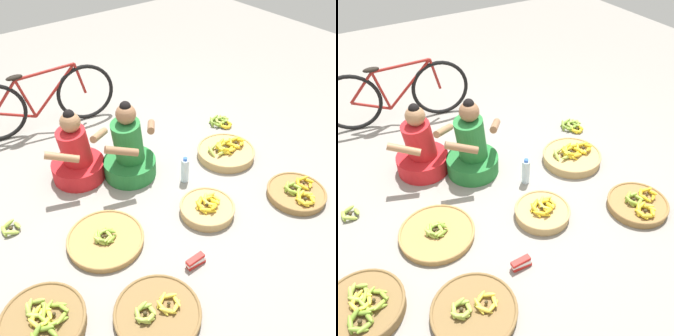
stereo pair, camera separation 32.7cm
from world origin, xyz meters
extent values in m
plane|color=gray|center=(0.00, 0.00, 0.00)|extent=(10.00, 10.00, 0.00)
cylinder|color=#237233|center=(-0.10, 0.30, 0.09)|extent=(0.52, 0.52, 0.18)
cylinder|color=#237233|center=(-0.10, 0.30, 0.40)|extent=(0.42, 0.39, 0.47)
sphere|color=#8C6042|center=(-0.10, 0.30, 0.70)|extent=(0.19, 0.19, 0.19)
sphere|color=black|center=(-0.10, 0.30, 0.78)|extent=(0.10, 0.10, 0.10)
cylinder|color=#8C6042|center=(-0.28, 0.10, 0.48)|extent=(0.31, 0.18, 0.16)
cylinder|color=#8C6042|center=(0.15, 0.27, 0.48)|extent=(0.24, 0.29, 0.16)
cylinder|color=red|center=(-0.52, 0.58, 0.09)|extent=(0.52, 0.52, 0.18)
cylinder|color=red|center=(-0.52, 0.58, 0.37)|extent=(0.39, 0.36, 0.40)
sphere|color=#9E704C|center=(-0.52, 0.58, 0.64)|extent=(0.19, 0.19, 0.19)
sphere|color=black|center=(-0.52, 0.58, 0.71)|extent=(0.10, 0.10, 0.10)
cylinder|color=#9E704C|center=(-0.72, 0.40, 0.44)|extent=(0.31, 0.20, 0.16)
cylinder|color=#9E704C|center=(-0.29, 0.51, 0.44)|extent=(0.28, 0.25, 0.16)
torus|color=black|center=(-0.92, 1.68, 0.34)|extent=(0.68, 0.16, 0.68)
torus|color=black|center=(0.09, 1.51, 0.34)|extent=(0.68, 0.16, 0.68)
cylinder|color=maroon|center=(-0.25, 1.57, 0.45)|extent=(0.55, 0.12, 0.55)
cylinder|color=maroon|center=(-0.57, 1.62, 0.43)|extent=(0.15, 0.06, 0.49)
cylinder|color=maroon|center=(-0.31, 1.58, 0.69)|extent=(0.65, 0.14, 0.08)
cylinder|color=maroon|center=(-0.72, 1.65, 0.27)|extent=(0.42, 0.10, 0.18)
cylinder|color=maroon|center=(-0.78, 1.66, 0.50)|extent=(0.31, 0.08, 0.35)
cylinder|color=maroon|center=(0.05, 1.52, 0.53)|extent=(0.12, 0.05, 0.38)
ellipsoid|color=black|center=(-0.63, 1.63, 0.70)|extent=(0.18, 0.08, 0.05)
cylinder|color=#A87F47|center=(-0.75, -0.32, 0.03)|extent=(0.63, 0.63, 0.05)
torus|color=#A87F47|center=(-0.75, -0.32, 0.05)|extent=(0.64, 0.64, 0.02)
ellipsoid|color=olive|center=(-0.68, -0.31, 0.08)|extent=(0.06, 0.13, 0.08)
ellipsoid|color=olive|center=(-0.71, -0.27, 0.07)|extent=(0.13, 0.08, 0.05)
ellipsoid|color=olive|center=(-0.76, -0.27, 0.07)|extent=(0.14, 0.07, 0.05)
ellipsoid|color=olive|center=(-0.79, -0.30, 0.08)|extent=(0.08, 0.13, 0.07)
ellipsoid|color=olive|center=(-0.79, -0.35, 0.08)|extent=(0.08, 0.13, 0.07)
ellipsoid|color=olive|center=(-0.76, -0.38, 0.08)|extent=(0.13, 0.08, 0.08)
ellipsoid|color=olive|center=(-0.71, -0.38, 0.07)|extent=(0.13, 0.09, 0.05)
sphere|color=#382D19|center=(-0.74, -0.33, 0.08)|extent=(0.03, 0.03, 0.03)
ellipsoid|color=#9EB747|center=(-0.71, -0.32, 0.07)|extent=(0.04, 0.12, 0.06)
ellipsoid|color=#9EB747|center=(-0.75, -0.26, 0.07)|extent=(0.13, 0.05, 0.05)
ellipsoid|color=#9EB747|center=(-0.81, -0.29, 0.07)|extent=(0.09, 0.12, 0.06)
ellipsoid|color=#9EB747|center=(-0.81, -0.34, 0.08)|extent=(0.08, 0.12, 0.08)
ellipsoid|color=#9EB747|center=(-0.74, -0.36, 0.08)|extent=(0.12, 0.09, 0.07)
sphere|color=#382D19|center=(-0.76, -0.32, 0.08)|extent=(0.03, 0.03, 0.03)
cylinder|color=tan|center=(0.87, -0.08, 0.04)|extent=(0.60, 0.60, 0.09)
torus|color=tan|center=(0.87, -0.08, 0.09)|extent=(0.61, 0.61, 0.02)
ellipsoid|color=gold|center=(1.07, -0.07, 0.12)|extent=(0.06, 0.14, 0.09)
ellipsoid|color=gold|center=(1.04, -0.02, 0.12)|extent=(0.14, 0.09, 0.08)
ellipsoid|color=gold|center=(0.96, -0.04, 0.12)|extent=(0.11, 0.14, 0.08)
ellipsoid|color=gold|center=(0.96, -0.11, 0.11)|extent=(0.11, 0.14, 0.07)
ellipsoid|color=gold|center=(1.04, -0.13, 0.12)|extent=(0.14, 0.10, 0.09)
sphere|color=#382D19|center=(1.01, -0.08, 0.12)|extent=(0.04, 0.04, 0.04)
ellipsoid|color=gold|center=(0.93, -0.05, 0.12)|extent=(0.05, 0.16, 0.08)
ellipsoid|color=gold|center=(0.90, 0.00, 0.12)|extent=(0.15, 0.11, 0.10)
ellipsoid|color=gold|center=(0.85, 0.01, 0.12)|extent=(0.16, 0.06, 0.10)
ellipsoid|color=gold|center=(0.81, -0.02, 0.11)|extent=(0.12, 0.15, 0.07)
ellipsoid|color=gold|center=(0.80, -0.07, 0.12)|extent=(0.07, 0.16, 0.09)
ellipsoid|color=gold|center=(0.85, -0.13, 0.12)|extent=(0.16, 0.08, 0.10)
ellipsoid|color=gold|center=(0.90, -0.12, 0.11)|extent=(0.16, 0.11, 0.07)
sphere|color=#382D19|center=(0.86, -0.06, 0.11)|extent=(0.03, 0.03, 0.03)
ellipsoid|color=#9EB747|center=(0.82, -0.04, 0.12)|extent=(0.05, 0.14, 0.08)
ellipsoid|color=#9EB747|center=(0.75, 0.01, 0.12)|extent=(0.14, 0.04, 0.08)
ellipsoid|color=#9EB747|center=(0.69, -0.04, 0.12)|extent=(0.06, 0.14, 0.09)
ellipsoid|color=#9EB747|center=(0.77, -0.11, 0.11)|extent=(0.15, 0.06, 0.06)
sphere|color=#382D19|center=(0.76, -0.05, 0.11)|extent=(0.03, 0.03, 0.03)
ellipsoid|color=yellow|center=(0.94, -0.07, 0.11)|extent=(0.05, 0.16, 0.06)
ellipsoid|color=yellow|center=(0.88, -0.01, 0.12)|extent=(0.16, 0.06, 0.08)
ellipsoid|color=yellow|center=(0.82, -0.03, 0.12)|extent=(0.13, 0.14, 0.09)
ellipsoid|color=yellow|center=(0.81, -0.12, 0.12)|extent=(0.12, 0.15, 0.08)
ellipsoid|color=yellow|center=(0.89, -0.15, 0.12)|extent=(0.16, 0.07, 0.09)
sphere|color=#382D19|center=(0.87, -0.08, 0.11)|extent=(0.03, 0.03, 0.03)
cylinder|color=tan|center=(0.15, -0.58, 0.04)|extent=(0.48, 0.48, 0.08)
torus|color=tan|center=(0.15, -0.58, 0.08)|extent=(0.50, 0.50, 0.02)
ellipsoid|color=yellow|center=(0.26, -0.57, 0.11)|extent=(0.05, 0.13, 0.07)
ellipsoid|color=yellow|center=(0.23, -0.51, 0.11)|extent=(0.13, 0.08, 0.08)
ellipsoid|color=yellow|center=(0.18, -0.52, 0.11)|extent=(0.12, 0.11, 0.08)
ellipsoid|color=yellow|center=(0.16, -0.57, 0.11)|extent=(0.05, 0.13, 0.07)
ellipsoid|color=yellow|center=(0.17, -0.60, 0.11)|extent=(0.12, 0.11, 0.06)
ellipsoid|color=yellow|center=(0.23, -0.61, 0.11)|extent=(0.13, 0.08, 0.06)
sphere|color=#382D19|center=(0.21, -0.56, 0.11)|extent=(0.03, 0.03, 0.03)
ellipsoid|color=gold|center=(0.21, -0.58, 0.11)|extent=(0.04, 0.16, 0.08)
ellipsoid|color=gold|center=(0.17, -0.52, 0.11)|extent=(0.16, 0.10, 0.08)
ellipsoid|color=gold|center=(0.10, -0.53, 0.11)|extent=(0.15, 0.13, 0.07)
ellipsoid|color=gold|center=(0.07, -0.58, 0.12)|extent=(0.04, 0.16, 0.09)
ellipsoid|color=gold|center=(0.10, -0.64, 0.11)|extent=(0.15, 0.12, 0.07)
ellipsoid|color=gold|center=(0.18, -0.65, 0.12)|extent=(0.16, 0.11, 0.09)
sphere|color=#382D19|center=(0.14, -0.58, 0.11)|extent=(0.03, 0.03, 0.03)
cylinder|color=olive|center=(0.96, -0.93, 0.03)|extent=(0.54, 0.54, 0.06)
torus|color=olive|center=(0.96, -0.93, 0.06)|extent=(0.55, 0.55, 0.02)
ellipsoid|color=gold|center=(1.14, -0.92, 0.10)|extent=(0.05, 0.13, 0.08)
ellipsoid|color=gold|center=(1.11, -0.86, 0.09)|extent=(0.13, 0.09, 0.08)
ellipsoid|color=gold|center=(1.04, -0.88, 0.09)|extent=(0.11, 0.12, 0.06)
ellipsoid|color=gold|center=(1.03, -0.94, 0.09)|extent=(0.09, 0.13, 0.06)
ellipsoid|color=gold|center=(1.11, -0.96, 0.09)|extent=(0.13, 0.09, 0.06)
sphere|color=#382D19|center=(1.08, -0.91, 0.09)|extent=(0.03, 0.03, 0.03)
ellipsoid|color=#8CAD38|center=(0.99, -0.89, 0.09)|extent=(0.05, 0.13, 0.05)
ellipsoid|color=#8CAD38|center=(0.95, -0.85, 0.09)|extent=(0.13, 0.07, 0.07)
ellipsoid|color=#8CAD38|center=(0.91, -0.85, 0.10)|extent=(0.13, 0.09, 0.08)
ellipsoid|color=#8CAD38|center=(0.88, -0.91, 0.10)|extent=(0.05, 0.13, 0.08)
ellipsoid|color=#8CAD38|center=(0.90, -0.94, 0.10)|extent=(0.12, 0.11, 0.08)
ellipsoid|color=#8CAD38|center=(0.96, -0.95, 0.09)|extent=(0.13, 0.09, 0.06)
sphere|color=#382D19|center=(0.93, -0.90, 0.09)|extent=(0.03, 0.03, 0.03)
ellipsoid|color=yellow|center=(0.97, -1.05, 0.09)|extent=(0.06, 0.14, 0.07)
ellipsoid|color=yellow|center=(0.96, -1.02, 0.10)|extent=(0.11, 0.13, 0.08)
ellipsoid|color=yellow|center=(0.91, -1.00, 0.10)|extent=(0.14, 0.05, 0.09)
ellipsoid|color=yellow|center=(0.87, -1.02, 0.10)|extent=(0.11, 0.13, 0.09)
ellipsoid|color=yellow|center=(0.86, -1.07, 0.09)|extent=(0.07, 0.14, 0.07)
ellipsoid|color=yellow|center=(0.89, -1.11, 0.09)|extent=(0.14, 0.08, 0.06)
ellipsoid|color=yellow|center=(0.96, -1.09, 0.09)|extent=(0.12, 0.13, 0.07)
sphere|color=#382D19|center=(0.91, -1.06, 0.09)|extent=(0.03, 0.03, 0.03)
cylinder|color=brown|center=(-1.46, -0.71, 0.04)|extent=(0.58, 0.58, 0.09)
torus|color=brown|center=(-1.46, -0.71, 0.09)|extent=(0.59, 0.59, 0.02)
ellipsoid|color=#8CAD38|center=(-1.31, -0.72, 0.12)|extent=(0.06, 0.16, 0.07)
ellipsoid|color=#8CAD38|center=(-1.34, -0.68, 0.11)|extent=(0.14, 0.12, 0.06)
ellipsoid|color=#8CAD38|center=(-1.41, -0.68, 0.11)|extent=(0.15, 0.09, 0.06)
ellipsoid|color=#8CAD38|center=(-1.44, -0.70, 0.12)|extent=(0.11, 0.14, 0.08)
ellipsoid|color=#8CAD38|center=(-1.44, -0.76, 0.12)|extent=(0.09, 0.15, 0.08)
ellipsoid|color=#8CAD38|center=(-1.38, -0.81, 0.11)|extent=(0.16, 0.03, 0.07)
ellipsoid|color=#8CAD38|center=(-1.34, -0.79, 0.12)|extent=(0.14, 0.12, 0.08)
sphere|color=#382D19|center=(-1.38, -0.74, 0.11)|extent=(0.03, 0.03, 0.03)
ellipsoid|color=#9EB747|center=(-1.40, -0.63, 0.11)|extent=(0.03, 0.12, 0.06)
ellipsoid|color=#9EB747|center=(-1.43, -0.59, 0.12)|extent=(0.12, 0.10, 0.08)
ellipsoid|color=#9EB747|center=(-1.49, -0.59, 0.12)|extent=(0.11, 0.11, 0.08)
ellipsoid|color=#9EB747|center=(-1.51, -0.62, 0.12)|extent=(0.06, 0.12, 0.08)
ellipsoid|color=#9EB747|center=(-1.49, -0.67, 0.12)|extent=(0.12, 0.09, 0.07)
ellipsoid|color=#9EB747|center=(-1.43, -0.67, 0.11)|extent=(0.12, 0.10, 0.06)
sphere|color=#382D19|center=(-1.46, -0.63, 0.11)|extent=(0.03, 0.03, 0.03)
ellipsoid|color=yellow|center=(-1.40, -0.72, 0.12)|extent=(0.05, 0.13, 0.07)
ellipsoid|color=yellow|center=(-1.43, -0.67, 0.11)|extent=(0.12, 0.10, 0.06)
ellipsoid|color=yellow|center=(-1.48, -0.66, 0.12)|extent=(0.13, 0.07, 0.08)
ellipsoid|color=yellow|center=(-1.50, -0.68, 0.12)|extent=(0.10, 0.12, 0.07)
ellipsoid|color=yellow|center=(-1.51, -0.73, 0.11)|extent=(0.08, 0.13, 0.06)
ellipsoid|color=yellow|center=(-1.46, -0.77, 0.12)|extent=(0.13, 0.03, 0.07)
ellipsoid|color=yellow|center=(-1.42, -0.75, 0.12)|extent=(0.11, 0.10, 0.08)
sphere|color=#382D19|center=(-1.46, -0.71, 0.11)|extent=(0.03, 0.03, 0.03)
ellipsoid|color=olive|center=(-1.44, -0.84, 0.11)|extent=(0.06, 0.14, 0.06)
ellipsoid|color=olive|center=(-1.47, -0.80, 0.12)|extent=(0.13, 0.10, 0.07)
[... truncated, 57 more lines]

